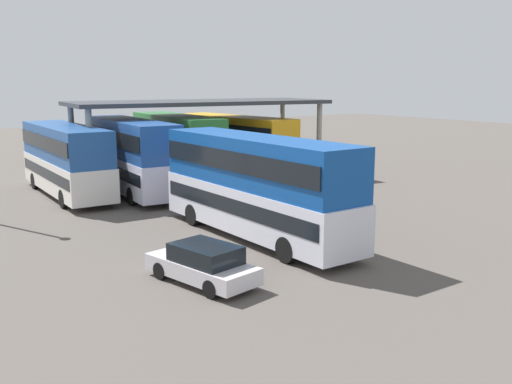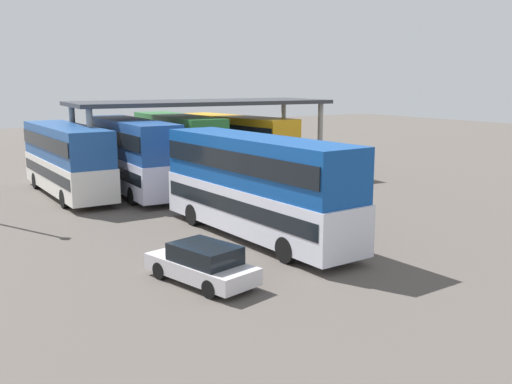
{
  "view_description": "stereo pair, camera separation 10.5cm",
  "coord_description": "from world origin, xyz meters",
  "px_view_note": "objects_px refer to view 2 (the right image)",
  "views": [
    {
      "loc": [
        -13.58,
        -17.27,
        6.64
      ],
      "look_at": [
        -0.4,
        2.65,
        2.0
      ],
      "focal_mm": 40.33,
      "sensor_mm": 36.0,
      "label": 1
    },
    {
      "loc": [
        -13.49,
        -17.33,
        6.64
      ],
      "look_at": [
        -0.4,
        2.65,
        2.0
      ],
      "focal_mm": 40.33,
      "sensor_mm": 36.0,
      "label": 2
    }
  ],
  "objects_px": {
    "double_decker_main": "(256,183)",
    "parked_hatchback": "(202,264)",
    "double_decker_far_right": "(178,145)",
    "double_decker_end_of_row": "(236,142)",
    "double_decker_mid_row": "(131,153)",
    "double_decker_near_canopy": "(67,157)"
  },
  "relations": [
    {
      "from": "double_decker_far_right",
      "to": "parked_hatchback",
      "type": "bearing_deg",
      "value": 160.01
    },
    {
      "from": "double_decker_near_canopy",
      "to": "parked_hatchback",
      "type": "bearing_deg",
      "value": 178.86
    },
    {
      "from": "double_decker_mid_row",
      "to": "parked_hatchback",
      "type": "bearing_deg",
      "value": 169.38
    },
    {
      "from": "double_decker_far_right",
      "to": "double_decker_end_of_row",
      "type": "bearing_deg",
      "value": -84.43
    },
    {
      "from": "parked_hatchback",
      "to": "double_decker_mid_row",
      "type": "bearing_deg",
      "value": -26.48
    },
    {
      "from": "double_decker_mid_row",
      "to": "double_decker_end_of_row",
      "type": "bearing_deg",
      "value": -69.25
    },
    {
      "from": "double_decker_near_canopy",
      "to": "double_decker_far_right",
      "type": "height_order",
      "value": "double_decker_far_right"
    },
    {
      "from": "double_decker_main",
      "to": "double_decker_near_canopy",
      "type": "distance_m",
      "value": 14.38
    },
    {
      "from": "double_decker_main",
      "to": "double_decker_far_right",
      "type": "height_order",
      "value": "double_decker_far_right"
    },
    {
      "from": "double_decker_near_canopy",
      "to": "double_decker_far_right",
      "type": "xyz_separation_m",
      "value": [
        7.78,
        1.43,
        0.14
      ]
    },
    {
      "from": "double_decker_far_right",
      "to": "double_decker_end_of_row",
      "type": "relative_size",
      "value": 0.95
    },
    {
      "from": "parked_hatchback",
      "to": "double_decker_far_right",
      "type": "relative_size",
      "value": 0.4
    },
    {
      "from": "double_decker_near_canopy",
      "to": "double_decker_end_of_row",
      "type": "xyz_separation_m",
      "value": [
        12.45,
        1.61,
        0.03
      ]
    },
    {
      "from": "parked_hatchback",
      "to": "double_decker_end_of_row",
      "type": "relative_size",
      "value": 0.38
    },
    {
      "from": "double_decker_mid_row",
      "to": "double_decker_far_right",
      "type": "distance_m",
      "value": 5.18
    },
    {
      "from": "double_decker_main",
      "to": "parked_hatchback",
      "type": "relative_size",
      "value": 2.6
    },
    {
      "from": "parked_hatchback",
      "to": "double_decker_far_right",
      "type": "bearing_deg",
      "value": -36.55
    },
    {
      "from": "double_decker_near_canopy",
      "to": "double_decker_far_right",
      "type": "distance_m",
      "value": 7.91
    },
    {
      "from": "double_decker_mid_row",
      "to": "double_decker_end_of_row",
      "type": "relative_size",
      "value": 0.95
    },
    {
      "from": "double_decker_main",
      "to": "parked_hatchback",
      "type": "xyz_separation_m",
      "value": [
        -4.59,
        -3.76,
        -1.71
      ]
    },
    {
      "from": "parked_hatchback",
      "to": "double_decker_end_of_row",
      "type": "distance_m",
      "value": 23.14
    },
    {
      "from": "double_decker_mid_row",
      "to": "double_decker_far_right",
      "type": "xyz_separation_m",
      "value": [
        4.37,
        2.77,
        -0.0
      ]
    }
  ]
}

